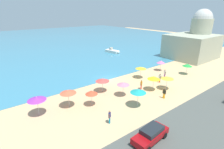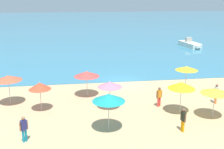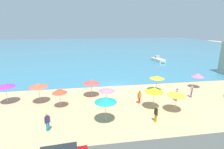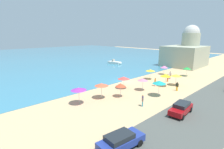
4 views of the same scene
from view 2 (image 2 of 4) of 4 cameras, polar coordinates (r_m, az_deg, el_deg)
The scene contains 15 objects.
ground_plane at distance 29.35m, azimuth 1.97°, elevation -1.53°, with size 160.00×160.00×0.00m, color tan.
sea at distance 83.14m, azimuth -4.63°, elevation 10.06°, with size 150.00×110.00×0.05m, color teal.
beach_umbrella_0 at distance 22.41m, azimuth -14.46°, elevation -2.27°, with size 1.72×1.72×2.39m.
beach_umbrella_3 at distance 21.78m, azimuth 13.95°, elevation -2.15°, with size 2.06×2.06×2.59m.
beach_umbrella_4 at distance 22.00m, azimuth -0.45°, elevation -2.03°, with size 1.94×1.94×2.34m.
beach_umbrella_5 at distance 18.38m, azimuth -0.69°, elevation -4.71°, with size 2.18×2.18×2.72m.
beach_umbrella_6 at distance 21.78m, azimuth 20.25°, elevation -3.17°, with size 2.10×2.10×2.36m.
beach_umbrella_7 at distance 27.43m, azimuth 14.92°, elevation 1.23°, with size 2.10×2.10×2.37m.
beach_umbrella_8 at distance 24.33m, azimuth -20.37°, elevation -0.68°, with size 2.19×2.19×2.59m.
beach_umbrella_9 at distance 24.91m, azimuth -5.17°, elevation 0.13°, with size 2.25×2.25×2.38m.
bather_0 at distance 23.18m, azimuth 9.56°, elevation -4.28°, with size 0.54×0.33×1.66m.
bather_2 at distance 19.44m, azimuth 14.26°, elevation -8.69°, with size 0.27×0.56×1.67m.
bather_3 at distance 25.01m, azimuth 20.40°, elevation -3.50°, with size 0.26×0.57×1.70m.
bather_4 at distance 18.47m, azimuth -17.48°, elevation -10.27°, with size 0.47×0.39×1.71m.
skiff_nearshore at distance 50.22m, azimuth 15.53°, elevation 5.97°, with size 2.60×5.29×1.53m.
Camera 2 is at (-4.87, -27.51, 8.98)m, focal length 45.00 mm.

